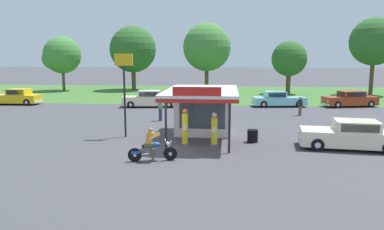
# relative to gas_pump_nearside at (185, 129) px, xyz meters

# --- Properties ---
(ground_plane) EXTENTS (300.00, 300.00, 0.00)m
(ground_plane) POSITION_rel_gas_pump_nearside_xyz_m (-0.47, -1.30, -0.92)
(ground_plane) COLOR #424247
(grass_verge_strip) EXTENTS (120.00, 24.00, 0.01)m
(grass_verge_strip) POSITION_rel_gas_pump_nearside_xyz_m (-0.47, 28.70, -0.91)
(grass_verge_strip) COLOR #3D6B2D
(grass_verge_strip) RESTS_ON ground
(service_station_kiosk) EXTENTS (4.11, 7.17, 3.36)m
(service_station_kiosk) POSITION_rel_gas_pump_nearside_xyz_m (0.80, 2.96, 0.81)
(service_station_kiosk) COLOR silver
(service_station_kiosk) RESTS_ON ground
(gas_pump_nearside) EXTENTS (0.44, 0.44, 2.00)m
(gas_pump_nearside) POSITION_rel_gas_pump_nearside_xyz_m (0.00, 0.00, 0.00)
(gas_pump_nearside) COLOR slate
(gas_pump_nearside) RESTS_ON ground
(gas_pump_offside) EXTENTS (0.44, 0.44, 1.83)m
(gas_pump_offside) POSITION_rel_gas_pump_nearside_xyz_m (1.60, -0.00, -0.08)
(gas_pump_offside) COLOR slate
(gas_pump_offside) RESTS_ON ground
(motorcycle_with_rider) EXTENTS (2.25, 0.80, 1.58)m
(motorcycle_with_rider) POSITION_rel_gas_pump_nearside_xyz_m (-1.18, -3.29, -0.26)
(motorcycle_with_rider) COLOR black
(motorcycle_with_rider) RESTS_ON ground
(featured_classic_sedan) EXTENTS (5.32, 2.47, 1.52)m
(featured_classic_sedan) POSITION_rel_gas_pump_nearside_xyz_m (8.77, 0.01, -0.22)
(featured_classic_sedan) COLOR beige
(featured_classic_sedan) RESTS_ON ground
(parked_car_back_row_right) EXTENTS (5.66, 2.49, 1.58)m
(parked_car_back_row_right) POSITION_rel_gas_pump_nearside_xyz_m (-5.13, 15.16, -0.21)
(parked_car_back_row_right) COLOR beige
(parked_car_back_row_right) RESTS_ON ground
(parked_car_back_row_centre) EXTENTS (5.49, 2.96, 1.52)m
(parked_car_back_row_centre) POSITION_rel_gas_pump_nearside_xyz_m (14.11, 17.17, -0.22)
(parked_car_back_row_centre) COLOR #993819
(parked_car_back_row_centre) RESTS_ON ground
(parked_car_second_row_spare) EXTENTS (5.34, 2.44, 1.48)m
(parked_car_second_row_spare) POSITION_rel_gas_pump_nearside_xyz_m (7.21, 16.59, -0.25)
(parked_car_second_row_spare) COLOR #7AC6D1
(parked_car_second_row_spare) RESTS_ON ground
(parked_car_back_row_centre_right) EXTENTS (5.02, 1.91, 1.59)m
(parked_car_back_row_centre_right) POSITION_rel_gas_pump_nearside_xyz_m (-19.11, 15.66, -0.20)
(parked_car_back_row_centre_right) COLOR gold
(parked_car_back_row_centre_right) RESTS_ON ground
(bystander_standing_back_lot) EXTENTS (0.34, 0.34, 1.78)m
(bystander_standing_back_lot) POSITION_rel_gas_pump_nearside_xyz_m (-2.76, 7.51, 0.03)
(bystander_standing_back_lot) COLOR #2D3351
(bystander_standing_back_lot) RESTS_ON ground
(bystander_admiring_sedan) EXTENTS (0.34, 0.34, 1.55)m
(bystander_admiring_sedan) POSITION_rel_gas_pump_nearside_xyz_m (8.25, 11.06, -0.10)
(bystander_admiring_sedan) COLOR brown
(bystander_admiring_sedan) RESTS_ON ground
(tree_oak_right) EXTENTS (4.52, 4.52, 6.81)m
(tree_oak_right) POSITION_rel_gas_pump_nearside_xyz_m (10.12, 29.34, 3.60)
(tree_oak_right) COLOR brown
(tree_oak_right) RESTS_ON ground
(tree_oak_distant_spare) EXTENTS (5.93, 5.93, 9.63)m
(tree_oak_distant_spare) POSITION_rel_gas_pump_nearside_xyz_m (20.30, 28.87, 5.66)
(tree_oak_distant_spare) COLOR brown
(tree_oak_distant_spare) RESTS_ON ground
(tree_oak_far_right) EXTENTS (5.19, 5.19, 7.63)m
(tree_oak_far_right) POSITION_rel_gas_pump_nearside_xyz_m (-21.13, 30.65, 4.03)
(tree_oak_far_right) COLOR brown
(tree_oak_far_right) RESTS_ON ground
(tree_oak_far_left) EXTENTS (6.63, 6.63, 9.17)m
(tree_oak_far_left) POSITION_rel_gas_pump_nearside_xyz_m (-11.45, 32.95, 4.78)
(tree_oak_far_left) COLOR brown
(tree_oak_far_left) RESTS_ON ground
(tree_oak_centre) EXTENTS (6.36, 6.36, 9.23)m
(tree_oak_centre) POSITION_rel_gas_pump_nearside_xyz_m (-0.72, 30.05, 5.01)
(tree_oak_centre) COLOR brown
(tree_oak_centre) RESTS_ON ground
(roadside_pole_sign) EXTENTS (1.10, 0.12, 4.99)m
(roadside_pole_sign) POSITION_rel_gas_pump_nearside_xyz_m (-3.84, 1.72, 2.47)
(roadside_pole_sign) COLOR black
(roadside_pole_sign) RESTS_ON ground
(spare_tire_stack) EXTENTS (0.60, 0.60, 0.72)m
(spare_tire_stack) POSITION_rel_gas_pump_nearside_xyz_m (3.74, 1.03, -0.56)
(spare_tire_stack) COLOR black
(spare_tire_stack) RESTS_ON ground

